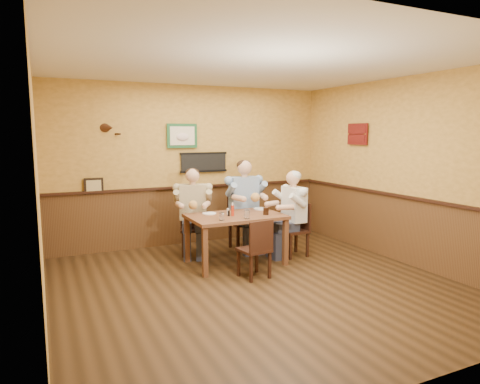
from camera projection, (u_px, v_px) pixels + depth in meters
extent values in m
plane|color=black|center=(257.00, 285.00, 5.55)|extent=(5.00, 5.00, 0.00)
cube|color=silver|center=(259.00, 64.00, 5.18)|extent=(5.00, 5.00, 0.02)
cube|color=gold|center=(193.00, 165.00, 7.61)|extent=(5.00, 0.02, 2.80)
cube|color=gold|center=(416.00, 210.00, 3.12)|extent=(5.00, 0.02, 2.80)
cube|color=gold|center=(38.00, 189.00, 4.31)|extent=(0.02, 5.00, 2.80)
cube|color=gold|center=(405.00, 171.00, 6.42)|extent=(0.02, 5.00, 2.80)
cube|color=brown|center=(194.00, 215.00, 7.71)|extent=(5.00, 0.02, 1.00)
cube|color=brown|center=(401.00, 230.00, 6.53)|extent=(0.02, 5.00, 1.00)
cube|color=black|center=(204.00, 162.00, 7.64)|extent=(0.88, 0.03, 0.34)
cube|color=#1D562C|center=(182.00, 136.00, 7.41)|extent=(0.54, 0.03, 0.42)
cube|color=black|center=(94.00, 186.00, 6.89)|extent=(0.30, 0.03, 0.26)
cube|color=maroon|center=(357.00, 134.00, 7.27)|extent=(0.03, 0.48, 0.36)
cube|color=brown|center=(236.00, 217.00, 6.40)|extent=(1.40, 0.90, 0.05)
cube|color=brown|center=(205.00, 252.00, 5.83)|extent=(0.07, 0.07, 0.70)
cube|color=brown|center=(285.00, 242.00, 6.37)|extent=(0.07, 0.07, 0.70)
cube|color=brown|center=(187.00, 240.00, 6.53)|extent=(0.07, 0.07, 0.70)
cube|color=brown|center=(261.00, 232.00, 7.07)|extent=(0.07, 0.07, 0.70)
cylinder|color=white|center=(222.00, 216.00, 5.99)|extent=(0.08, 0.08, 0.11)
cylinder|color=white|center=(247.00, 214.00, 6.11)|extent=(0.09, 0.09, 0.13)
cylinder|color=black|center=(266.00, 211.00, 6.41)|extent=(0.09, 0.09, 0.11)
cylinder|color=red|center=(233.00, 210.00, 6.32)|extent=(0.05, 0.05, 0.18)
cylinder|color=silver|center=(228.00, 211.00, 6.43)|extent=(0.04, 0.04, 0.09)
cylinder|color=black|center=(229.00, 213.00, 6.30)|extent=(0.04, 0.04, 0.08)
cylinder|color=white|center=(209.00, 213.00, 6.48)|extent=(0.24, 0.24, 0.01)
cylinder|color=silver|center=(261.00, 209.00, 6.88)|extent=(0.30, 0.30, 0.02)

